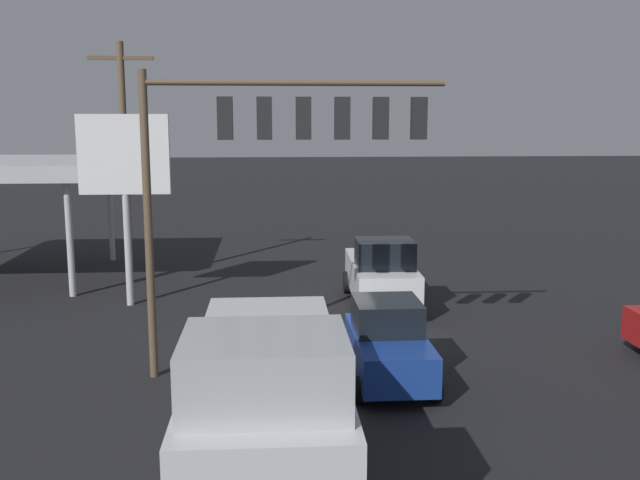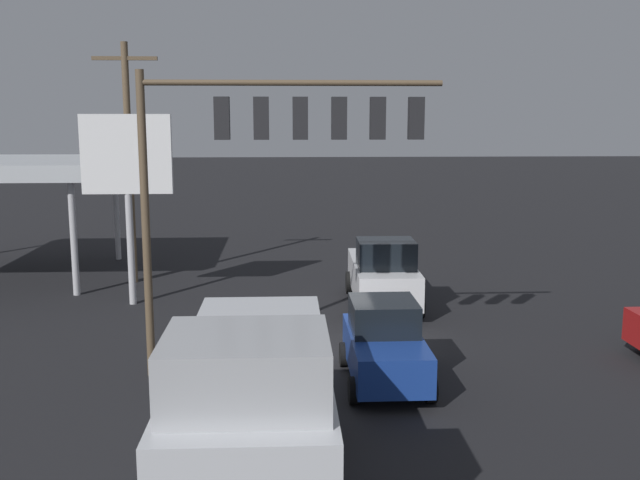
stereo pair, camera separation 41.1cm
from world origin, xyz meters
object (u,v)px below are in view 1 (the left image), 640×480
delivery_truck (267,414)px  traffic_signal_assembly (278,141)px  utility_pole (125,158)px  hatchback_crossing (388,344)px  price_sign (124,164)px  pickup_parked (381,274)px

delivery_truck → traffic_signal_assembly: bearing=177.7°
delivery_truck → utility_pole: bearing=-162.1°
hatchback_crossing → traffic_signal_assembly: bearing=-106.6°
price_sign → pickup_parked: (-8.54, 0.72, -3.71)m
utility_pole → pickup_parked: size_ratio=1.73×
price_sign → delivery_truck: size_ratio=0.95×
utility_pole → price_sign: 3.42m
traffic_signal_assembly → delivery_truck: size_ratio=1.09×
delivery_truck → hatchback_crossing: (-2.88, -5.68, -0.75)m
delivery_truck → pickup_parked: delivery_truck is taller
traffic_signal_assembly → utility_pole: 11.82m
traffic_signal_assembly → pickup_parked: size_ratio=1.41×
utility_pole → pickup_parked: (-9.17, 4.08, -3.72)m
traffic_signal_assembly → pickup_parked: traffic_signal_assembly is taller
pickup_parked → hatchback_crossing: bearing=-6.2°
utility_pole → hatchback_crossing: bearing=126.5°
utility_pole → pickup_parked: 10.71m
traffic_signal_assembly → pickup_parked: 8.56m
pickup_parked → delivery_truck: bearing=-15.3°
traffic_signal_assembly → delivery_truck: (0.28, 6.45, -4.07)m
utility_pole → hatchback_crossing: (-8.24, 11.11, -3.88)m
utility_pole → hatchback_crossing: utility_pole is taller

